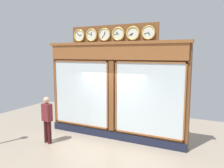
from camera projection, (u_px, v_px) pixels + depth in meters
The scene contains 2 objects.
shop_facade at pixel (113, 89), 8.37m from camera, with size 5.57×0.42×4.22m.
pedestrian at pixel (47, 118), 8.00m from camera, with size 0.39×0.28×1.69m.
Camera 1 is at (-3.59, 7.33, 3.18)m, focal length 35.92 mm.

